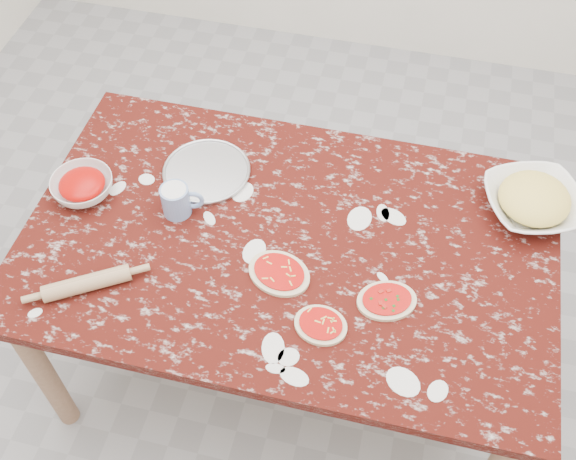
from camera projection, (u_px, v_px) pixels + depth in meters
The scene contains 10 objects.
ground at pixel (288, 357), 2.66m from camera, with size 4.00×4.00×0.00m, color gray.
worktable at pixel (288, 256), 2.14m from camera, with size 1.60×1.00×0.75m.
pizza_tray at pixel (207, 172), 2.24m from camera, with size 0.28×0.28×0.01m, color #B2B2B7.
sauce_bowl at pixel (83, 187), 2.16m from camera, with size 0.20×0.20×0.06m, color white.
cheese_bowl at pixel (533, 203), 2.11m from camera, with size 0.29×0.29×0.07m, color white.
flour_mug at pixel (177, 200), 2.10m from camera, with size 0.13×0.09×0.10m.
pizza_left at pixel (279, 273), 1.99m from camera, with size 0.22×0.20×0.02m.
pizza_mid at pixel (321, 325), 1.88m from camera, with size 0.16×0.14×0.02m.
pizza_right at pixel (387, 301), 1.93m from camera, with size 0.21×0.18×0.02m.
rolling_pin at pixel (87, 283), 1.95m from camera, with size 0.05×0.05×0.25m, color tan.
Camera 1 is at (0.29, -1.21, 2.40)m, focal length 42.86 mm.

